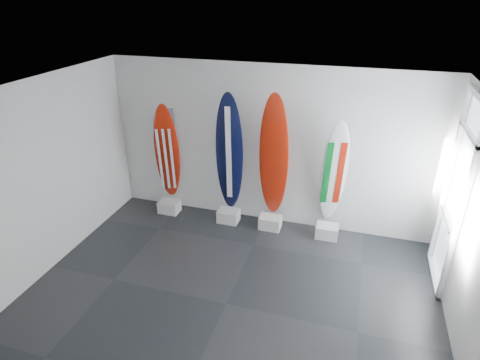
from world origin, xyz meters
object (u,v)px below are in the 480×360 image
(surfboard_usa, at_px, (167,153))
(surfboard_italy, at_px, (334,173))
(surfboard_navy, at_px, (229,153))
(surfboard_swiss, at_px, (274,157))

(surfboard_usa, relative_size, surfboard_italy, 1.02)
(surfboard_navy, height_order, surfboard_italy, surfboard_navy)
(surfboard_swiss, height_order, surfboard_italy, surfboard_swiss)
(surfboard_italy, bearing_deg, surfboard_swiss, 165.39)
(surfboard_navy, xyz_separation_m, surfboard_swiss, (0.83, 0.00, 0.03))
(surfboard_usa, bearing_deg, surfboard_italy, -18.71)
(surfboard_usa, distance_m, surfboard_navy, 1.27)
(surfboard_navy, distance_m, surfboard_swiss, 0.83)
(surfboard_swiss, bearing_deg, surfboard_usa, 179.72)
(surfboard_navy, bearing_deg, surfboard_usa, 178.56)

